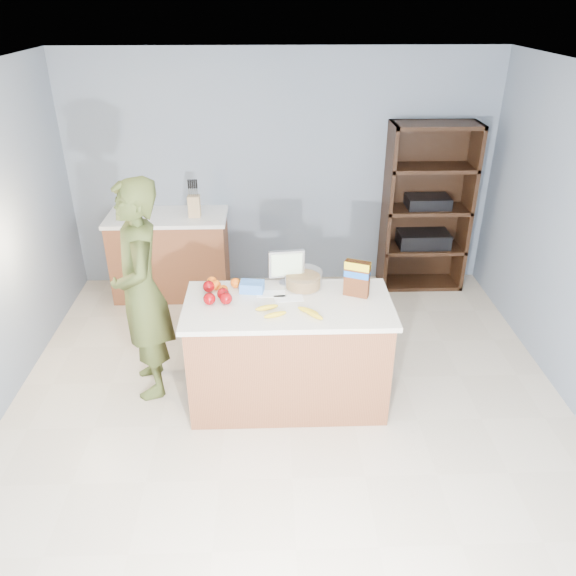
{
  "coord_description": "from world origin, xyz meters",
  "views": [
    {
      "loc": [
        -0.12,
        -3.34,
        2.95
      ],
      "look_at": [
        0.0,
        0.35,
        1.0
      ],
      "focal_mm": 35.0,
      "sensor_mm": 36.0,
      "label": 1
    }
  ],
  "objects_px": {
    "shelving_unit": "(425,210)",
    "cereal_box": "(357,276)",
    "counter_peninsula": "(288,357)",
    "person": "(141,291)",
    "tv": "(287,265)"
  },
  "relations": [
    {
      "from": "tv",
      "to": "cereal_box",
      "type": "bearing_deg",
      "value": -22.42
    },
    {
      "from": "counter_peninsula",
      "to": "tv",
      "type": "distance_m",
      "value": 0.72
    },
    {
      "from": "person",
      "to": "tv",
      "type": "distance_m",
      "value": 1.14
    },
    {
      "from": "shelving_unit",
      "to": "counter_peninsula",
      "type": "bearing_deg",
      "value": -127.11
    },
    {
      "from": "counter_peninsula",
      "to": "shelving_unit",
      "type": "relative_size",
      "value": 0.87
    },
    {
      "from": "person",
      "to": "shelving_unit",
      "type": "bearing_deg",
      "value": 108.13
    },
    {
      "from": "shelving_unit",
      "to": "person",
      "type": "relative_size",
      "value": 1.0
    },
    {
      "from": "tv",
      "to": "cereal_box",
      "type": "height_order",
      "value": "cereal_box"
    },
    {
      "from": "cereal_box",
      "to": "counter_peninsula",
      "type": "bearing_deg",
      "value": -168.97
    },
    {
      "from": "person",
      "to": "cereal_box",
      "type": "bearing_deg",
      "value": 69.7
    },
    {
      "from": "shelving_unit",
      "to": "cereal_box",
      "type": "relative_size",
      "value": 6.33
    },
    {
      "from": "person",
      "to": "counter_peninsula",
      "type": "bearing_deg",
      "value": 62.78
    },
    {
      "from": "counter_peninsula",
      "to": "shelving_unit",
      "type": "bearing_deg",
      "value": 52.89
    },
    {
      "from": "counter_peninsula",
      "to": "person",
      "type": "height_order",
      "value": "person"
    },
    {
      "from": "shelving_unit",
      "to": "cereal_box",
      "type": "xyz_separation_m",
      "value": [
        -1.03,
        -1.95,
        0.2
      ]
    }
  ]
}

